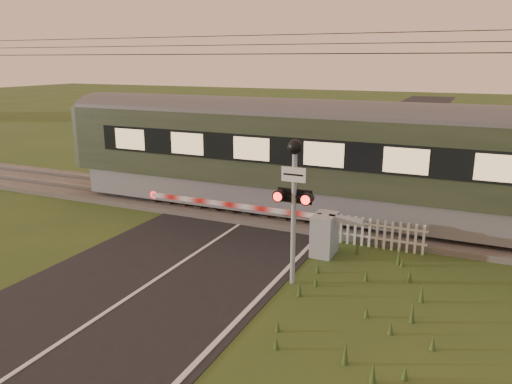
% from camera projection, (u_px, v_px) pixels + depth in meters
% --- Properties ---
extents(ground, '(160.00, 160.00, 0.00)m').
position_uv_depth(ground, '(153.00, 282.00, 12.33)').
color(ground, '#2D471B').
rests_on(ground, ground).
extents(road, '(6.00, 140.00, 0.03)m').
position_uv_depth(road, '(148.00, 285.00, 12.11)').
color(road, black).
rests_on(road, ground).
extents(track_bed, '(140.00, 3.40, 0.39)m').
position_uv_depth(track_bed, '(260.00, 210.00, 18.03)').
color(track_bed, '#47423D').
rests_on(track_bed, ground).
extents(overhead_wires, '(120.00, 0.62, 0.62)m').
position_uv_depth(overhead_wires, '(260.00, 47.00, 16.57)').
color(overhead_wires, black).
rests_on(overhead_wires, ground).
extents(boom_gate, '(6.94, 0.91, 1.21)m').
position_uv_depth(boom_gate, '(314.00, 230.00, 14.05)').
color(boom_gate, gray).
rests_on(boom_gate, ground).
extents(crossing_signal, '(0.91, 0.36, 3.56)m').
position_uv_depth(crossing_signal, '(294.00, 187.00, 11.65)').
color(crossing_signal, gray).
rests_on(crossing_signal, ground).
extents(picket_fence, '(2.58, 0.07, 0.88)m').
position_uv_depth(picket_fence, '(381.00, 234.00, 14.39)').
color(picket_fence, silver).
rests_on(picket_fence, ground).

